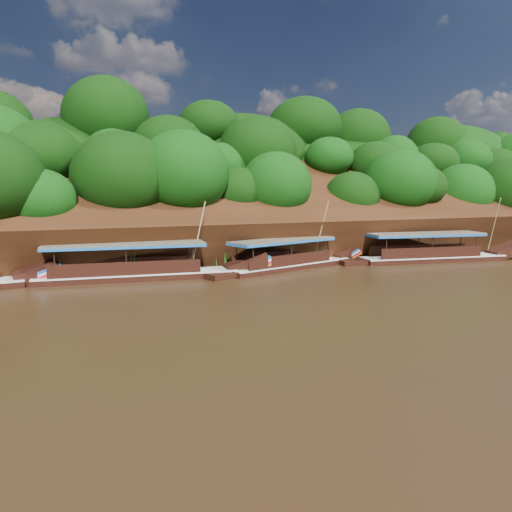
{
  "coord_description": "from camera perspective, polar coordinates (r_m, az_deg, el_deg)",
  "views": [
    {
      "loc": [
        -19.79,
        -27.98,
        6.48
      ],
      "look_at": [
        -4.95,
        7.0,
        1.34
      ],
      "focal_mm": 35.0,
      "sensor_mm": 36.0,
      "label": 1
    }
  ],
  "objects": [
    {
      "name": "boat_0",
      "position": [
        47.88,
        20.4,
        0.14
      ],
      "size": [
        16.13,
        4.73,
        6.17
      ],
      "rotation": [
        0.0,
        0.0,
        -0.15
      ],
      "color": "black",
      "rests_on": "ground"
    },
    {
      "name": "boat_1",
      "position": [
        41.18,
        4.61,
        -0.59
      ],
      "size": [
        14.29,
        6.12,
        5.94
      ],
      "rotation": [
        0.0,
        0.0,
        0.3
      ],
      "color": "black",
      "rests_on": "ground"
    },
    {
      "name": "reeds",
      "position": [
        41.63,
        1.44,
        0.02
      ],
      "size": [
        49.42,
        2.71,
        2.12
      ],
      "color": "#1E6E1B",
      "rests_on": "ground"
    },
    {
      "name": "boat_2",
      "position": [
        36.89,
        -11.9,
        -1.64
      ],
      "size": [
        17.0,
        4.07,
        6.07
      ],
      "rotation": [
        0.0,
        0.0,
        -0.11
      ],
      "color": "black",
      "rests_on": "ground"
    },
    {
      "name": "riverbank",
      "position": [
        54.62,
        -1.67,
        2.87
      ],
      "size": [
        120.0,
        30.06,
        19.4
      ],
      "color": "black",
      "rests_on": "ground"
    },
    {
      "name": "ground",
      "position": [
        34.88,
        12.09,
        -3.18
      ],
      "size": [
        160.0,
        160.0,
        0.0
      ],
      "primitive_type": "plane",
      "color": "black",
      "rests_on": "ground"
    }
  ]
}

